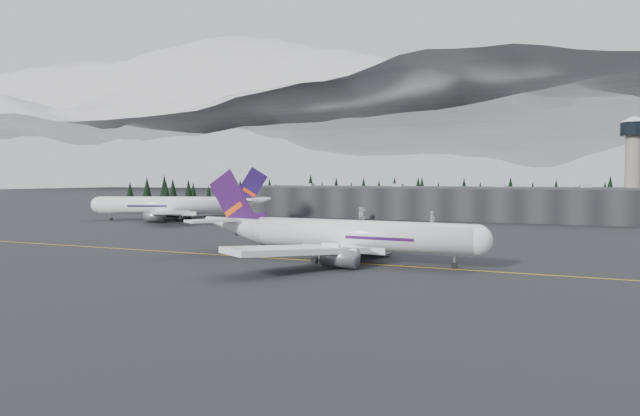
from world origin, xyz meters
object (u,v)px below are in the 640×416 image
at_px(control_tower, 633,157).
at_px(gse_vehicle_b, 433,222).
at_px(jet_main, 334,235).
at_px(jet_parked, 180,206).
at_px(gse_vehicle_a, 362,218).
at_px(terminal, 422,202).

relative_size(control_tower, gse_vehicle_b, 8.55).
xyz_separation_m(jet_main, jet_parked, (-91.62, 73.50, 0.67)).
bearing_deg(gse_vehicle_b, control_tower, 82.92).
height_order(control_tower, jet_main, control_tower).
bearing_deg(jet_parked, gse_vehicle_a, -174.48).
height_order(terminal, control_tower, control_tower).
relative_size(terminal, jet_parked, 2.41).
bearing_deg(control_tower, gse_vehicle_b, -153.00).
height_order(jet_main, jet_parked, jet_parked).
bearing_deg(gse_vehicle_a, jet_parked, 174.88).
xyz_separation_m(terminal, control_tower, (75.00, 3.00, 17.11)).
xyz_separation_m(control_tower, jet_main, (-63.45, -127.95, -18.38)).
relative_size(terminal, gse_vehicle_b, 36.29).
bearing_deg(gse_vehicle_a, terminal, 17.68).
relative_size(terminal, jet_main, 2.64).
bearing_deg(jet_parked, jet_main, 120.60).
distance_m(jet_main, jet_parked, 117.46).
height_order(terminal, gse_vehicle_a, terminal).
distance_m(control_tower, jet_main, 143.99).
height_order(gse_vehicle_a, gse_vehicle_b, gse_vehicle_b).
distance_m(gse_vehicle_a, gse_vehicle_b, 30.28).
bearing_deg(control_tower, gse_vehicle_a, -165.53).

